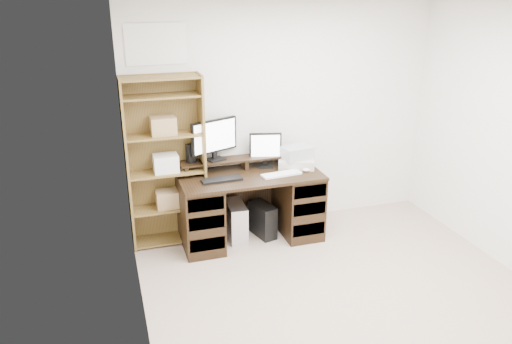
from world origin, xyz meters
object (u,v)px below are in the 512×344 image
desk (250,205)px  monitor_small (265,148)px  tower_silver (236,221)px  tower_black (263,220)px  bookshelf (165,161)px  monitor_wide (214,138)px  printer (296,163)px

desk → monitor_small: size_ratio=3.95×
tower_silver → tower_black: (0.30, -0.02, -0.02)m
tower_black → bookshelf: bearing=155.8°
monitor_wide → tower_black: 1.06m
bookshelf → monitor_wide: bearing=1.8°
monitor_small → printer: size_ratio=0.99×
monitor_small → tower_black: (-0.08, -0.16, -0.77)m
desk → tower_black: bearing=8.7°
monitor_wide → printer: 0.94m
monitor_small → tower_black: size_ratio=0.95×
monitor_small → bookshelf: 1.08m
monitor_wide → monitor_small: size_ratio=1.39×
monitor_small → bookshelf: bearing=-167.5°
desk → tower_silver: size_ratio=3.66×
printer → tower_black: (-0.40, -0.05, -0.61)m
tower_black → bookshelf: bookshelf is taller
tower_silver → bookshelf: 1.01m
desk → monitor_wide: bearing=144.6°
tower_silver → desk: bearing=-13.1°
printer → desk: bearing=-151.2°
monitor_wide → printer: (0.87, -0.16, -0.32)m
monitor_small → bookshelf: size_ratio=0.21×
printer → bookshelf: bookshelf is taller
desk → tower_black: 0.25m
desk → monitor_small: (0.23, 0.18, 0.57)m
bookshelf → tower_black: bearing=-10.8°
monitor_small → tower_silver: monitor_small is taller
desk → bookshelf: bearing=165.9°
tower_black → tower_silver: bearing=162.9°
monitor_small → tower_silver: bearing=-145.7°
printer → tower_silver: bearing=-156.1°
monitor_wide → bookshelf: 0.56m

